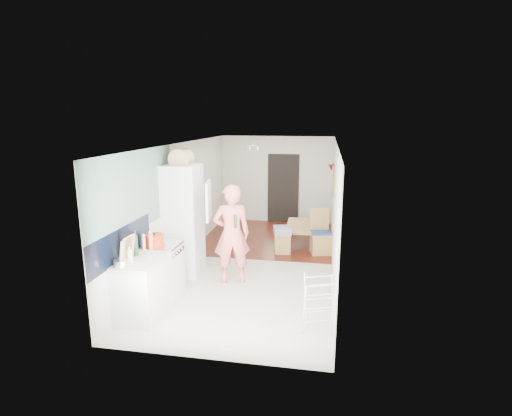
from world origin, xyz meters
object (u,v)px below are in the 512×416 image
(stool, at_px, (282,243))
(drying_rack, at_px, (319,306))
(person, at_px, (232,225))
(dining_chair, at_px, (321,232))
(dining_table, at_px, (304,236))

(stool, height_order, drying_rack, drying_rack)
(person, xyz_separation_m, dining_chair, (1.60, 1.89, -0.58))
(dining_chair, bearing_deg, drying_rack, -102.14)
(dining_table, bearing_deg, stool, 146.33)
(dining_chair, relative_size, stool, 2.21)
(person, bearing_deg, stool, -131.46)
(dining_chair, xyz_separation_m, drying_rack, (0.03, -3.44, -0.10))
(person, relative_size, dining_table, 1.84)
(stool, relative_size, drying_rack, 0.57)
(person, bearing_deg, drying_rack, 117.61)
(dining_table, relative_size, drying_rack, 1.46)
(dining_table, xyz_separation_m, stool, (-0.45, -0.72, 0.02))
(person, height_order, stool, person)
(dining_chair, xyz_separation_m, stool, (-0.86, -0.11, -0.28))
(stool, bearing_deg, person, -112.67)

